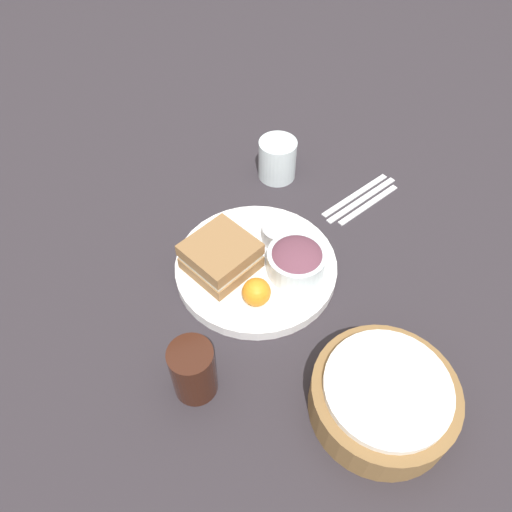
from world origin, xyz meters
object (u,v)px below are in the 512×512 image
at_px(dressing_cup, 278,233).
at_px(drink_glass, 193,371).
at_px(fork, 355,195).
at_px(water_glass, 277,159).
at_px(plate, 256,267).
at_px(knife, 362,199).
at_px(spoon, 369,204).
at_px(sandwich, 221,256).
at_px(bread_basket, 383,398).
at_px(salad_bowl, 296,260).

xyz_separation_m(dressing_cup, drink_glass, (0.23, 0.20, 0.01)).
xyz_separation_m(fork, water_glass, (0.12, -0.12, 0.04)).
relative_size(plate, water_glass, 3.34).
distance_m(drink_glass, knife, 0.51).
bearing_deg(spoon, sandwich, 171.18).
bearing_deg(fork, bread_basket, -132.98).
bearing_deg(salad_bowl, dressing_cup, -91.77).
bearing_deg(drink_glass, sandwich, -121.59).
height_order(bread_basket, knife, bread_basket).
height_order(drink_glass, water_glass, drink_glass).
height_order(sandwich, spoon, sandwich).
relative_size(spoon, water_glass, 1.92).
bearing_deg(knife, spoon, -90.00).
bearing_deg(knife, drink_glass, -167.32).
bearing_deg(salad_bowl, water_glass, -108.37).
height_order(drink_glass, knife, drink_glass).
height_order(plate, drink_glass, drink_glass).
height_order(sandwich, dressing_cup, sandwich).
bearing_deg(sandwich, spoon, -172.30).
distance_m(plate, spoon, 0.28).
height_order(fork, knife, same).
distance_m(sandwich, salad_bowl, 0.13).
distance_m(drink_glass, water_glass, 0.50).
xyz_separation_m(drink_glass, water_glass, (-0.31, -0.38, -0.01)).
xyz_separation_m(spoon, water_glass, (0.13, -0.16, 0.04)).
distance_m(bread_basket, fork, 0.45).
relative_size(salad_bowl, fork, 0.56).
height_order(sandwich, drink_glass, drink_glass).
distance_m(drink_glass, bread_basket, 0.27).
distance_m(sandwich, dressing_cup, 0.12).
relative_size(sandwich, fork, 0.76).
relative_size(bread_basket, knife, 1.08).
xyz_separation_m(plate, dressing_cup, (-0.06, -0.04, 0.03)).
xyz_separation_m(fork, spoon, (-0.01, 0.03, 0.00)).
height_order(salad_bowl, spoon, salad_bowl).
height_order(knife, water_glass, water_glass).
bearing_deg(spoon, drink_glass, -169.33).
bearing_deg(water_glass, plate, 56.69).
xyz_separation_m(sandwich, fork, (-0.32, -0.08, -0.05)).
distance_m(plate, knife, 0.28).
bearing_deg(fork, water_glass, 118.36).
relative_size(knife, spoon, 1.17).
xyz_separation_m(dressing_cup, knife, (-0.21, -0.04, -0.04)).
xyz_separation_m(plate, salad_bowl, (-0.06, 0.04, 0.04)).
bearing_deg(fork, plate, -176.32).
height_order(sandwich, salad_bowl, sandwich).
bearing_deg(sandwich, salad_bowl, 153.08).
bearing_deg(bread_basket, plate, -78.34).
height_order(salad_bowl, drink_glass, drink_glass).
xyz_separation_m(dressing_cup, bread_basket, (-0.00, 0.34, -0.00)).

